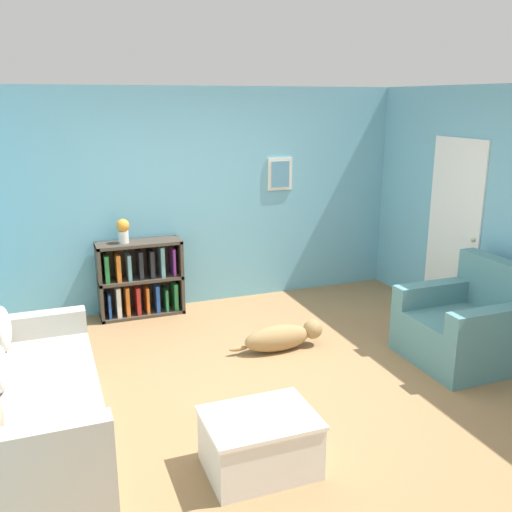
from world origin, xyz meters
TOP-DOWN VIEW (x-y plane):
  - ground_plane at (0.00, 0.00)m, footprint 14.00×14.00m
  - wall_back at (0.00, 2.25)m, footprint 5.60×0.13m
  - wall_right at (2.55, 0.02)m, footprint 0.16×5.00m
  - couch at (-2.02, -0.34)m, footprint 0.86×2.03m
  - bookshelf at (-0.82, 2.03)m, footprint 0.96×0.33m
  - recliner_chair at (1.91, -0.30)m, footprint 0.97×0.98m
  - coffee_table at (-0.58, -1.19)m, footprint 0.75×0.57m
  - dog at (0.33, 0.52)m, footprint 0.99×0.24m
  - vase at (-0.98, 2.02)m, footprint 0.15×0.15m

SIDE VIEW (x-z plane):
  - ground_plane at x=0.00m, z-range 0.00..0.00m
  - dog at x=0.33m, z-range 0.00..0.28m
  - coffee_table at x=-0.58m, z-range 0.01..0.42m
  - couch at x=-2.02m, z-range -0.10..0.75m
  - recliner_chair at x=1.91m, z-range -0.14..0.83m
  - bookshelf at x=-0.82m, z-range -0.02..0.86m
  - vase at x=-0.98m, z-range 0.90..1.18m
  - wall_right at x=2.55m, z-range -0.01..2.59m
  - wall_back at x=0.00m, z-range 0.00..2.60m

